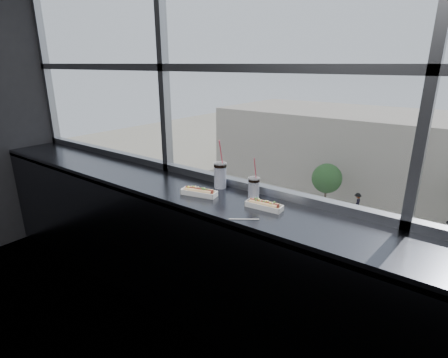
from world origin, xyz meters
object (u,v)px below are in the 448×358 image
Objects in this scene: pedestrian_a at (357,200)px; tree_left at (327,178)px; soda_cup_left at (220,174)px; loose_straw at (244,219)px; car_near_c at (423,306)px; wrapper at (186,192)px; hotdog_tray_right at (264,205)px; car_near_a at (190,224)px; car_near_b at (291,261)px; soda_cup_right at (254,188)px; hotdog_tray_left at (199,192)px.

pedestrian_a is 0.48× the size of tree_left.
loose_straw is at bearing -38.46° from soda_cup_left.
car_near_c is 15.74m from tree_left.
wrapper is 19.72m from car_near_c.
car_near_c is at bearing 87.01° from wrapper.
hotdog_tray_right is 25.30m from car_near_a.
loose_straw is 31.48m from tree_left.
car_near_b is at bearing -0.62° from pedestrian_a.
soda_cup_left is 31.83m from pedestrian_a.
tree_left is (-9.64, 28.16, -9.26)m from soda_cup_right.
soda_cup_right is 19.58m from car_near_c.
wrapper is at bearing -157.24° from soda_cup_right.
soda_cup_left is 2.03× the size of loose_straw.
tree_left is (-2.70, -0.99, 1.85)m from pedestrian_a.
hotdog_tray_left is 25.03m from car_near_a.
soda_cup_left is (0.02, 0.23, 0.08)m from hotdog_tray_left.
car_near_a is at bearing -34.36° from pedestrian_a.
soda_cup_right reaches higher than hotdog_tray_left.
loose_straw is (-0.01, -0.23, -0.02)m from hotdog_tray_right.
soda_cup_left reaches higher than wrapper.
pedestrian_a is at bearing -37.74° from car_near_a.
soda_cup_left is 0.31m from wrapper.
car_near_c is at bearing 29.42° from pedestrian_a.
soda_cup_right is 31.96m from pedestrian_a.
hotdog_tray_right reaches higher than pedestrian_a.
hotdog_tray_left is 19.70m from car_near_c.
wrapper is (-0.61, -0.11, -0.01)m from hotdog_tray_right.
car_near_a is at bearing -117.25° from tree_left.
loose_straw is at bearing 13.50° from pedestrian_a.
soda_cup_right is (0.35, -0.06, -0.02)m from soda_cup_left.
hotdog_tray_left reaches higher than pedestrian_a.
soda_cup_right is at bearing 76.77° from loose_straw.
soda_cup_left is 4.28× the size of wrapper.
wrapper is 0.01× the size of car_near_c.
soda_cup_right reaches higher than pedestrian_a.
soda_cup_left reaches higher than tree_left.
pedestrian_a is at bearing 20.09° from tree_left.
soda_cup_left is 1.22× the size of soda_cup_right.
car_near_b is at bearing 77.71° from loose_straw.
soda_cup_right is 0.07× the size of tree_left.
car_near_a is 13.62m from tree_left.
tree_left is at bearing 44.38° from car_near_c.
soda_cup_right is 0.05× the size of car_near_a.
tree_left reaches higher than car_near_c.
hotdog_tray_right is 0.04× the size of car_near_a.
soda_cup_right reaches higher than hotdog_tray_right.
car_near_a is at bearing 94.52° from car_near_c.
pedestrian_a is at bearing 67.57° from loose_straw.
hotdog_tray_right reaches higher than car_near_b.
hotdog_tray_left is at bearing 127.02° from loose_straw.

